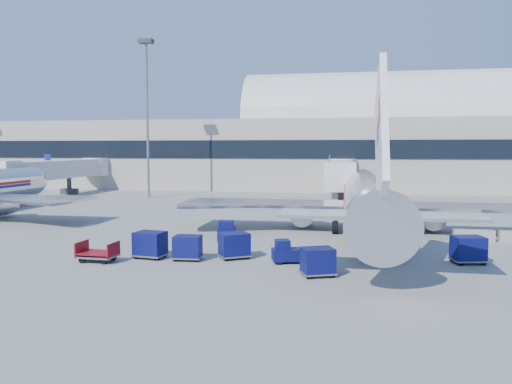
% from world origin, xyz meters
% --- Properties ---
extents(ground, '(260.00, 260.00, 0.00)m').
position_xyz_m(ground, '(0.00, 0.00, 0.00)').
color(ground, gray).
rests_on(ground, ground).
extents(terminal, '(170.00, 28.15, 21.00)m').
position_xyz_m(terminal, '(-13.60, 55.96, 7.52)').
color(terminal, '#B2AA9E').
rests_on(terminal, ground).
extents(airliner_main, '(32.00, 37.26, 12.07)m').
position_xyz_m(airliner_main, '(10.00, 4.51, 2.93)').
color(airliner_main, silver).
rests_on(airliner_main, ground).
extents(jetbridge_near, '(4.40, 27.50, 6.25)m').
position_xyz_m(jetbridge_near, '(7.60, 30.81, 3.93)').
color(jetbridge_near, silver).
rests_on(jetbridge_near, ground).
extents(jetbridge_mid, '(4.40, 27.50, 6.25)m').
position_xyz_m(jetbridge_mid, '(-34.40, 30.81, 3.93)').
color(jetbridge_mid, silver).
rests_on(jetbridge_mid, ground).
extents(mast_west, '(2.00, 1.20, 22.60)m').
position_xyz_m(mast_west, '(-20.00, 30.00, 14.79)').
color(mast_west, slate).
rests_on(mast_west, ground).
extents(barrier_near, '(3.00, 0.55, 0.90)m').
position_xyz_m(barrier_near, '(18.00, 2.00, 0.45)').
color(barrier_near, '#9E9E96').
rests_on(barrier_near, ground).
extents(tug_lead, '(2.47, 1.70, 1.47)m').
position_xyz_m(tug_lead, '(4.76, -7.75, 0.67)').
color(tug_lead, '#0A0D4B').
rests_on(tug_lead, ground).
extents(tug_right, '(2.27, 1.42, 1.38)m').
position_xyz_m(tug_right, '(10.17, -4.26, 0.63)').
color(tug_right, '#0A0D4B').
rests_on(tug_right, ground).
extents(tug_left, '(1.55, 2.63, 1.62)m').
position_xyz_m(tug_left, '(-0.83, -1.11, 0.74)').
color(tug_left, '#0A0D4B').
rests_on(tug_left, ground).
extents(cart_train_a, '(2.39, 2.23, 1.68)m').
position_xyz_m(cart_train_a, '(1.14, -7.16, 0.90)').
color(cart_train_a, '#0A0D4B').
rests_on(cart_train_a, ground).
extents(cart_train_b, '(1.88, 1.49, 1.58)m').
position_xyz_m(cart_train_b, '(-1.70, -8.14, 0.84)').
color(cart_train_b, '#0A0D4B').
rests_on(cart_train_b, ground).
extents(cart_train_c, '(2.17, 1.78, 1.73)m').
position_xyz_m(cart_train_c, '(-4.30, -8.00, 0.93)').
color(cart_train_c, '#0A0D4B').
rests_on(cart_train_c, ground).
extents(cart_solo_near, '(2.20, 1.96, 1.60)m').
position_xyz_m(cart_solo_near, '(6.73, -10.71, 0.85)').
color(cart_solo_near, '#0A0D4B').
rests_on(cart_solo_near, ground).
extents(cart_solo_far, '(2.20, 1.85, 1.70)m').
position_xyz_m(cart_solo_far, '(15.78, -5.88, 0.91)').
color(cart_solo_far, '#0A0D4B').
rests_on(cart_solo_far, ground).
extents(cart_open_red, '(2.38, 1.72, 0.62)m').
position_xyz_m(cart_open_red, '(-7.14, -9.56, 0.45)').
color(cart_open_red, slate).
rests_on(cart_open_red, ground).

